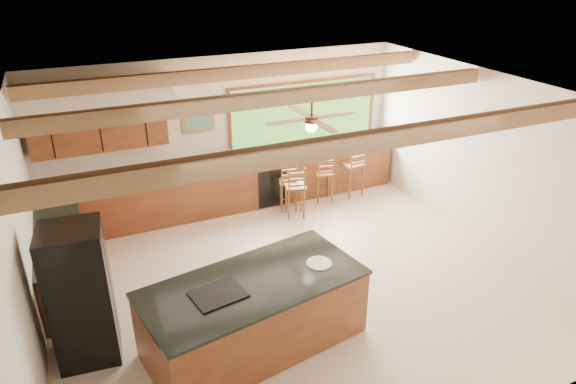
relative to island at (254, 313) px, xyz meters
name	(u,v)px	position (x,y,z in m)	size (l,w,h in m)	color
ground	(294,283)	(1.05, 1.03, -0.49)	(7.20, 7.20, 0.00)	beige
room_shell	(266,139)	(0.88, 1.68, 1.72)	(7.27, 6.54, 3.02)	beige
counter_run	(199,201)	(0.23, 3.55, -0.03)	(7.12, 3.10, 1.25)	brown
island	(254,313)	(0.00, 0.00, 0.00)	(3.01, 1.79, 1.00)	brown
refrigerator	(81,295)	(-2.00, 0.68, 0.43)	(0.79, 0.77, 1.85)	black
bar_stool_a	(296,188)	(2.01, 3.04, 0.14)	(0.46, 0.46, 1.07)	brown
bar_stool_b	(354,166)	(3.51, 3.42, 0.20)	(0.46, 0.46, 1.18)	brown
bar_stool_c	(289,183)	(2.01, 3.36, 0.10)	(0.46, 0.46, 1.01)	brown
bar_stool_d	(325,174)	(2.83, 3.42, 0.12)	(0.44, 0.44, 1.04)	brown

